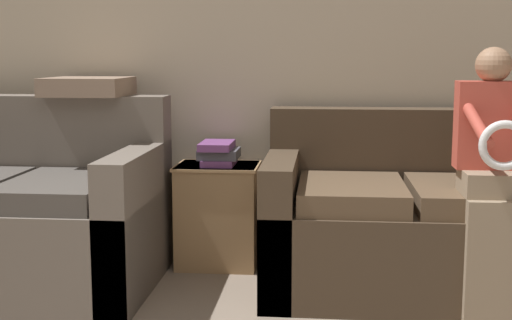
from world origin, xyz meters
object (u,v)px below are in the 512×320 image
object	(u,v)px
side_shelf	(218,214)
couch_side	(23,219)
child_left_seated	(493,172)
throw_pillow	(88,86)
couch_main	(459,226)
book_stack	(218,153)

from	to	relation	value
side_shelf	couch_side	bearing A→B (deg)	-155.94
child_left_seated	throw_pillow	size ratio (longest dim) A/B	2.83
couch_main	book_stack	world-z (taller)	couch_main
child_left_seated	side_shelf	distance (m)	1.57
couch_main	child_left_seated	bearing A→B (deg)	-80.59
couch_side	side_shelf	size ratio (longest dim) A/B	2.40
couch_side	side_shelf	xyz separation A→B (m)	(0.97, 0.43, -0.05)
couch_main	book_stack	xyz separation A→B (m)	(-1.29, 0.28, 0.32)
side_shelf	throw_pillow	distance (m)	1.02
side_shelf	book_stack	size ratio (longest dim) A/B	1.98
couch_main	couch_side	xyz separation A→B (m)	(-2.27, -0.14, 0.02)
couch_side	child_left_seated	distance (m)	2.37
couch_main	throw_pillow	distance (m)	2.14
child_left_seated	throw_pillow	bearing A→B (deg)	163.74
child_left_seated	book_stack	xyz separation A→B (m)	(-1.36, 0.68, -0.03)
child_left_seated	throw_pillow	distance (m)	2.19
couch_side	throw_pillow	world-z (taller)	throw_pillow
side_shelf	book_stack	distance (m)	0.35
throw_pillow	side_shelf	bearing A→B (deg)	6.56
couch_side	child_left_seated	size ratio (longest dim) A/B	1.13
couch_main	side_shelf	xyz separation A→B (m)	(-1.30, 0.29, -0.03)
couch_main	throw_pillow	size ratio (longest dim) A/B	4.55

